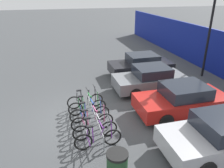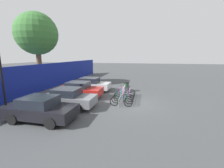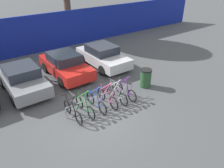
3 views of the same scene
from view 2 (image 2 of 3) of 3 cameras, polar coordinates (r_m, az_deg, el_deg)
ground_plane at (r=12.02m, az=6.62°, el=-7.23°), size 120.00×120.00×0.00m
hoarding_wall at (r=15.73m, az=-30.16°, el=0.96°), size 36.00×0.16×2.83m
bike_rack at (r=12.52m, az=3.87°, el=-4.12°), size 3.51×0.04×0.57m
bicycle_black at (r=11.13m, az=3.46°, el=-6.63°), size 0.68×1.71×1.05m
bicycle_green at (r=11.70m, az=3.94°, el=-5.75°), size 0.68×1.71×1.05m
bicycle_blue at (r=12.28m, az=4.36°, el=-4.95°), size 0.68×1.71×1.05m
bicycle_pink at (r=12.89m, az=4.77°, el=-4.20°), size 0.68×1.71×1.05m
bicycle_silver at (r=13.43m, az=5.10°, el=-3.57°), size 0.68×1.71×1.05m
bicycle_purple at (r=13.95m, az=5.39°, el=-3.03°), size 0.68×1.71×1.05m
car_black at (r=9.67m, az=-25.58°, el=-8.51°), size 1.91×4.02×1.40m
car_grey at (r=11.32m, az=-16.39°, el=-5.10°), size 1.91×3.90×1.40m
car_red at (r=13.74m, az=-12.48°, el=-2.12°), size 1.91×4.08×1.40m
car_silver at (r=16.09m, az=-8.23°, el=-0.08°), size 1.91×4.12×1.40m
trash_bin at (r=15.51m, az=5.34°, el=-1.08°), size 0.63×0.63×1.03m
tree_behind_hoarding at (r=20.18m, az=-26.78°, el=16.59°), size 4.80×4.80×8.57m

